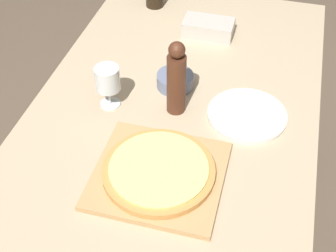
% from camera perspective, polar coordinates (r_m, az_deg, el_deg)
% --- Properties ---
extents(dining_table, '(0.88, 1.74, 0.75)m').
position_cam_1_polar(dining_table, '(1.45, -0.32, -2.91)').
color(dining_table, tan).
rests_on(dining_table, ground_plane).
extents(cutting_board, '(0.34, 0.32, 0.02)m').
position_cam_1_polar(cutting_board, '(1.26, -1.12, -6.00)').
color(cutting_board, tan).
rests_on(cutting_board, dining_table).
extents(pizza, '(0.30, 0.30, 0.02)m').
position_cam_1_polar(pizza, '(1.24, -1.13, -5.40)').
color(pizza, '#C68947').
rests_on(pizza, cutting_board).
extents(pepper_mill, '(0.06, 0.06, 0.25)m').
position_cam_1_polar(pepper_mill, '(1.38, 1.02, 5.68)').
color(pepper_mill, '#4C2819').
rests_on(pepper_mill, dining_table).
extents(wine_glass, '(0.08, 0.08, 0.14)m').
position_cam_1_polar(wine_glass, '(1.42, -7.38, 5.59)').
color(wine_glass, silver).
rests_on(wine_glass, dining_table).
extents(small_bowl, '(0.12, 0.12, 0.05)m').
position_cam_1_polar(small_bowl, '(1.53, 0.88, 5.57)').
color(small_bowl, slate).
rests_on(small_bowl, dining_table).
extents(dinner_plate, '(0.24, 0.24, 0.01)m').
position_cam_1_polar(dinner_plate, '(1.45, 9.61, 1.35)').
color(dinner_plate, silver).
rests_on(dinner_plate, dining_table).
extents(food_container, '(0.19, 0.10, 0.06)m').
position_cam_1_polar(food_container, '(1.78, 4.93, 11.85)').
color(food_container, '#BCB7AD').
rests_on(food_container, dining_table).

